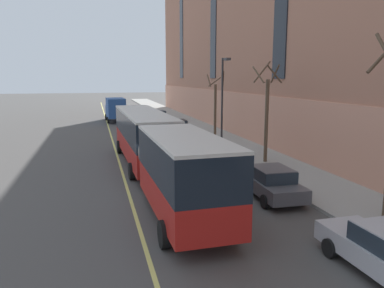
{
  "coord_description": "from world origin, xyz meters",
  "views": [
    {
      "loc": [
        -3.01,
        -18.33,
        5.88
      ],
      "look_at": [
        2.74,
        3.75,
        1.8
      ],
      "focal_mm": 35.0,
      "sensor_mm": 36.0,
      "label": 1
    }
  ],
  "objects_px": {
    "parked_car_black_0": "(159,116)",
    "street_tree_far_downtown": "(215,106)",
    "parked_car_black_1": "(178,127)",
    "street_lamp": "(223,94)",
    "city_bus": "(154,145)",
    "parked_car_darkgray_4": "(271,182)",
    "street_tree_far_uptown": "(267,112)",
    "box_truck": "(115,109)"
  },
  "relations": [
    {
      "from": "parked_car_black_0",
      "to": "street_tree_far_downtown",
      "type": "bearing_deg",
      "value": -78.23
    },
    {
      "from": "parked_car_black_1",
      "to": "street_lamp",
      "type": "distance_m",
      "value": 9.74
    },
    {
      "from": "parked_car_black_0",
      "to": "city_bus",
      "type": "bearing_deg",
      "value": -100.11
    },
    {
      "from": "parked_car_black_1",
      "to": "parked_car_darkgray_4",
      "type": "xyz_separation_m",
      "value": [
        -0.01,
        -21.34,
        0.0
      ]
    },
    {
      "from": "parked_car_black_1",
      "to": "parked_car_darkgray_4",
      "type": "bearing_deg",
      "value": -90.04
    },
    {
      "from": "parked_car_darkgray_4",
      "to": "parked_car_black_1",
      "type": "bearing_deg",
      "value": 89.96
    },
    {
      "from": "parked_car_black_0",
      "to": "street_tree_far_downtown",
      "type": "xyz_separation_m",
      "value": [
        3.05,
        -14.63,
        2.4
      ]
    },
    {
      "from": "street_lamp",
      "to": "city_bus",
      "type": "bearing_deg",
      "value": -130.89
    },
    {
      "from": "parked_car_black_1",
      "to": "street_tree_far_uptown",
      "type": "relative_size",
      "value": 0.69
    },
    {
      "from": "box_truck",
      "to": "street_tree_far_uptown",
      "type": "relative_size",
      "value": 0.95
    },
    {
      "from": "parked_car_black_0",
      "to": "street_tree_far_uptown",
      "type": "bearing_deg",
      "value": -83.33
    },
    {
      "from": "parked_car_black_0",
      "to": "street_lamp",
      "type": "distance_m",
      "value": 20.53
    },
    {
      "from": "parked_car_black_1",
      "to": "street_tree_far_downtown",
      "type": "bearing_deg",
      "value": -47.96
    },
    {
      "from": "box_truck",
      "to": "street_tree_far_downtown",
      "type": "height_order",
      "value": "street_tree_far_downtown"
    },
    {
      "from": "parked_car_black_0",
      "to": "parked_car_darkgray_4",
      "type": "height_order",
      "value": "same"
    },
    {
      "from": "city_bus",
      "to": "parked_car_darkgray_4",
      "type": "bearing_deg",
      "value": -42.26
    },
    {
      "from": "parked_car_black_1",
      "to": "box_truck",
      "type": "relative_size",
      "value": 0.72
    },
    {
      "from": "street_tree_far_uptown",
      "to": "street_tree_far_downtown",
      "type": "distance_m",
      "value": 11.17
    },
    {
      "from": "city_bus",
      "to": "parked_car_darkgray_4",
      "type": "xyz_separation_m",
      "value": [
        5.05,
        -4.59,
        -1.31
      ]
    },
    {
      "from": "parked_car_black_1",
      "to": "street_tree_far_downtown",
      "type": "relative_size",
      "value": 0.75
    },
    {
      "from": "parked_car_black_1",
      "to": "street_lamp",
      "type": "bearing_deg",
      "value": -78.15
    },
    {
      "from": "street_tree_far_uptown",
      "to": "street_tree_far_downtown",
      "type": "height_order",
      "value": "street_tree_far_uptown"
    },
    {
      "from": "box_truck",
      "to": "street_tree_far_uptown",
      "type": "distance_m",
      "value": 28.84
    },
    {
      "from": "street_tree_far_downtown",
      "to": "street_lamp",
      "type": "xyz_separation_m",
      "value": [
        -1.15,
        -5.46,
        1.39
      ]
    },
    {
      "from": "city_bus",
      "to": "box_truck",
      "type": "height_order",
      "value": "city_bus"
    },
    {
      "from": "parked_car_black_1",
      "to": "street_lamp",
      "type": "relative_size",
      "value": 0.65
    },
    {
      "from": "parked_car_black_1",
      "to": "street_tree_far_downtown",
      "type": "xyz_separation_m",
      "value": [
        2.99,
        -3.32,
        2.39
      ]
    },
    {
      "from": "box_truck",
      "to": "street_tree_far_downtown",
      "type": "bearing_deg",
      "value": -62.19
    },
    {
      "from": "parked_car_black_1",
      "to": "box_truck",
      "type": "distance_m",
      "value": 14.19
    },
    {
      "from": "parked_car_black_1",
      "to": "box_truck",
      "type": "bearing_deg",
      "value": 113.36
    },
    {
      "from": "street_lamp",
      "to": "parked_car_darkgray_4",
      "type": "bearing_deg",
      "value": -98.41
    },
    {
      "from": "parked_car_darkgray_4",
      "to": "street_lamp",
      "type": "height_order",
      "value": "street_lamp"
    },
    {
      "from": "box_truck",
      "to": "street_lamp",
      "type": "relative_size",
      "value": 0.9
    },
    {
      "from": "parked_car_black_0",
      "to": "street_lamp",
      "type": "bearing_deg",
      "value": -84.6
    },
    {
      "from": "city_bus",
      "to": "parked_car_black_0",
      "type": "xyz_separation_m",
      "value": [
        5.0,
        28.06,
        -1.32
      ]
    },
    {
      "from": "parked_car_black_1",
      "to": "street_tree_far_downtown",
      "type": "distance_m",
      "value": 5.07
    },
    {
      "from": "street_tree_far_downtown",
      "to": "street_lamp",
      "type": "relative_size",
      "value": 0.87
    },
    {
      "from": "box_truck",
      "to": "street_tree_far_downtown",
      "type": "relative_size",
      "value": 1.03
    },
    {
      "from": "parked_car_black_1",
      "to": "box_truck",
      "type": "height_order",
      "value": "box_truck"
    },
    {
      "from": "street_tree_far_uptown",
      "to": "parked_car_black_1",
      "type": "bearing_deg",
      "value": 101.55
    },
    {
      "from": "parked_car_black_0",
      "to": "parked_car_darkgray_4",
      "type": "xyz_separation_m",
      "value": [
        0.04,
        -32.65,
        0.0
      ]
    },
    {
      "from": "street_lamp",
      "to": "street_tree_far_downtown",
      "type": "bearing_deg",
      "value": 78.14
    }
  ]
}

